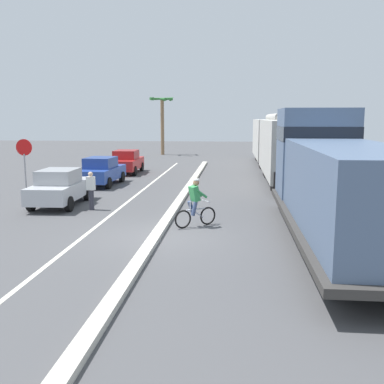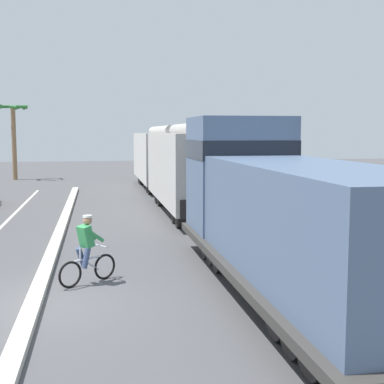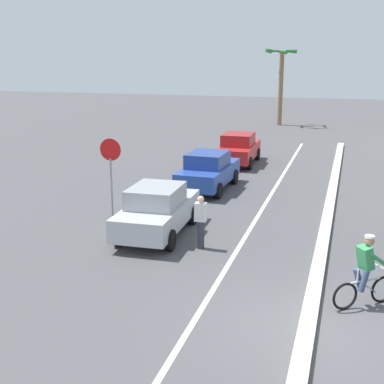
{
  "view_description": "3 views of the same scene",
  "coord_description": "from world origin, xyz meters",
  "px_view_note": "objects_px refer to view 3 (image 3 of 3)",
  "views": [
    {
      "loc": [
        2.47,
        -14.14,
        3.84
      ],
      "look_at": [
        0.88,
        2.81,
        1.02
      ],
      "focal_mm": 42.0,
      "sensor_mm": 36.0,
      "label": 1
    },
    {
      "loc": [
        1.4,
        -11.78,
        3.73
      ],
      "look_at": [
        4.03,
        2.94,
        2.07
      ],
      "focal_mm": 50.0,
      "sensor_mm": 36.0,
      "label": 2
    },
    {
      "loc": [
        0.59,
        -10.51,
        5.68
      ],
      "look_at": [
        -4.71,
        7.15,
        0.85
      ],
      "focal_mm": 50.0,
      "sensor_mm": 36.0,
      "label": 3
    }
  ],
  "objects_px": {
    "parked_car_blue": "(208,171)",
    "palm_tree_near": "(281,66)",
    "parked_car_silver": "(157,210)",
    "cyclist": "(365,273)",
    "stop_sign": "(111,164)",
    "parked_car_red": "(238,148)",
    "pedestrian_by_cars": "(201,221)"
  },
  "relations": [
    {
      "from": "parked_car_blue",
      "to": "palm_tree_near",
      "type": "relative_size",
      "value": 0.7
    },
    {
      "from": "parked_car_silver",
      "to": "parked_car_blue",
      "type": "height_order",
      "value": "same"
    },
    {
      "from": "cyclist",
      "to": "stop_sign",
      "type": "relative_size",
      "value": 0.6
    },
    {
      "from": "parked_car_red",
      "to": "pedestrian_by_cars",
      "type": "height_order",
      "value": "same"
    },
    {
      "from": "parked_car_blue",
      "to": "pedestrian_by_cars",
      "type": "relative_size",
      "value": 2.63
    },
    {
      "from": "parked_car_silver",
      "to": "stop_sign",
      "type": "relative_size",
      "value": 1.48
    },
    {
      "from": "palm_tree_near",
      "to": "pedestrian_by_cars",
      "type": "xyz_separation_m",
      "value": [
        1.57,
        -28.72,
        -3.76
      ]
    },
    {
      "from": "parked_car_blue",
      "to": "parked_car_silver",
      "type": "bearing_deg",
      "value": -90.42
    },
    {
      "from": "parked_car_silver",
      "to": "pedestrian_by_cars",
      "type": "bearing_deg",
      "value": -26.11
    },
    {
      "from": "pedestrian_by_cars",
      "to": "parked_car_blue",
      "type": "bearing_deg",
      "value": 103.17
    },
    {
      "from": "cyclist",
      "to": "palm_tree_near",
      "type": "distance_m",
      "value": 32.1
    },
    {
      "from": "palm_tree_near",
      "to": "parked_car_silver",
      "type": "bearing_deg",
      "value": -90.2
    },
    {
      "from": "cyclist",
      "to": "stop_sign",
      "type": "bearing_deg",
      "value": 152.58
    },
    {
      "from": "parked_car_red",
      "to": "palm_tree_near",
      "type": "bearing_deg",
      "value": 90.19
    },
    {
      "from": "parked_car_red",
      "to": "stop_sign",
      "type": "xyz_separation_m",
      "value": [
        -2.15,
        -10.84,
        1.21
      ]
    },
    {
      "from": "cyclist",
      "to": "pedestrian_by_cars",
      "type": "xyz_separation_m",
      "value": [
        -4.61,
        2.55,
        0.03
      ]
    },
    {
      "from": "parked_car_blue",
      "to": "parked_car_red",
      "type": "xyz_separation_m",
      "value": [
        0.1,
        5.67,
        0.0
      ]
    },
    {
      "from": "parked_car_silver",
      "to": "pedestrian_by_cars",
      "type": "height_order",
      "value": "same"
    },
    {
      "from": "parked_car_red",
      "to": "cyclist",
      "type": "distance_m",
      "value": 16.33
    },
    {
      "from": "parked_car_red",
      "to": "pedestrian_by_cars",
      "type": "xyz_separation_m",
      "value": [
        1.52,
        -12.59,
        0.03
      ]
    },
    {
      "from": "stop_sign",
      "to": "palm_tree_near",
      "type": "height_order",
      "value": "palm_tree_near"
    },
    {
      "from": "parked_car_red",
      "to": "pedestrian_by_cars",
      "type": "distance_m",
      "value": 12.68
    },
    {
      "from": "cyclist",
      "to": "pedestrian_by_cars",
      "type": "bearing_deg",
      "value": 151.07
    },
    {
      "from": "parked_car_red",
      "to": "palm_tree_near",
      "type": "distance_m",
      "value": 16.57
    },
    {
      "from": "stop_sign",
      "to": "pedestrian_by_cars",
      "type": "distance_m",
      "value": 4.23
    },
    {
      "from": "parked_car_blue",
      "to": "stop_sign",
      "type": "height_order",
      "value": "stop_sign"
    },
    {
      "from": "parked_car_silver",
      "to": "stop_sign",
      "type": "distance_m",
      "value": 2.52
    },
    {
      "from": "parked_car_red",
      "to": "parked_car_silver",
      "type": "bearing_deg",
      "value": -90.72
    },
    {
      "from": "parked_car_silver",
      "to": "cyclist",
      "type": "xyz_separation_m",
      "value": [
        6.28,
        -3.36,
        0.0
      ]
    },
    {
      "from": "parked_car_blue",
      "to": "stop_sign",
      "type": "xyz_separation_m",
      "value": [
        -2.05,
        -5.18,
        1.21
      ]
    },
    {
      "from": "parked_car_blue",
      "to": "cyclist",
      "type": "distance_m",
      "value": 11.34
    },
    {
      "from": "cyclist",
      "to": "palm_tree_near",
      "type": "height_order",
      "value": "palm_tree_near"
    }
  ]
}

